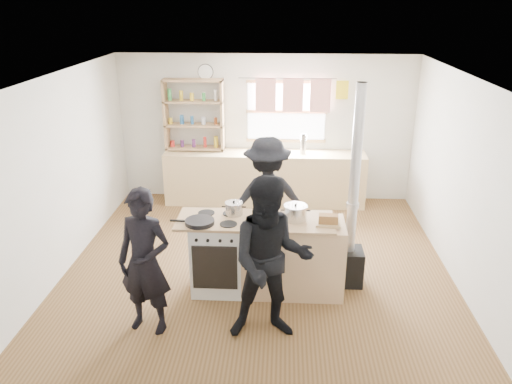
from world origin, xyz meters
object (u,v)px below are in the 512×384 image
at_px(cooking_island, 267,255).
at_px(person_far, 267,199).
at_px(stockpot_stove, 234,208).
at_px(bread_board, 328,220).
at_px(flue_heater, 350,235).
at_px(stockpot_counter, 295,213).
at_px(person_near_left, 145,262).
at_px(skillet_greens, 200,222).
at_px(thermos, 303,144).
at_px(roast_tray, 265,219).
at_px(person_near_right, 271,260).

bearing_deg(cooking_island, person_far, 92.50).
distance_m(stockpot_stove, person_far, 0.84).
relative_size(bread_board, flue_heater, 0.12).
bearing_deg(bread_board, cooking_island, 172.99).
distance_m(stockpot_counter, person_near_left, 1.80).
height_order(skillet_greens, bread_board, bread_board).
xyz_separation_m(bread_board, person_far, (-0.73, 0.95, -0.14)).
xyz_separation_m(stockpot_counter, person_near_left, (-1.56, -0.87, -0.22)).
distance_m(thermos, stockpot_counter, 2.75).
height_order(roast_tray, person_near_left, person_near_left).
bearing_deg(person_far, stockpot_counter, 101.79).
xyz_separation_m(skillet_greens, person_far, (0.74, 1.02, -0.11)).
bearing_deg(thermos, person_far, -105.64).
relative_size(roast_tray, stockpot_counter, 1.44).
height_order(bread_board, flue_heater, flue_heater).
relative_size(skillet_greens, person_far, 0.21).
bearing_deg(flue_heater, person_near_left, -154.98).
bearing_deg(flue_heater, bread_board, -136.76).
relative_size(stockpot_stove, bread_board, 0.73).
xyz_separation_m(thermos, skillet_greens, (-1.27, -2.92, -0.10)).
height_order(roast_tray, stockpot_counter, stockpot_counter).
height_order(cooking_island, stockpot_stove, stockpot_stove).
distance_m(cooking_island, roast_tray, 0.51).
bearing_deg(thermos, stockpot_stove, -108.93).
xyz_separation_m(bread_board, flue_heater, (0.31, 0.29, -0.32)).
relative_size(thermos, person_near_right, 0.18).
relative_size(stockpot_counter, person_near_right, 0.16).
bearing_deg(bread_board, skillet_greens, -177.37).
xyz_separation_m(roast_tray, bread_board, (0.72, -0.02, 0.01)).
distance_m(roast_tray, stockpot_stove, 0.43).
xyz_separation_m(person_near_right, person_far, (-0.10, 1.74, -0.04)).
distance_m(skillet_greens, bread_board, 1.47).
height_order(person_near_left, person_near_right, person_near_right).
height_order(skillet_greens, flue_heater, flue_heater).
distance_m(flue_heater, person_near_right, 1.45).
distance_m(cooking_island, stockpot_stove, 0.69).
bearing_deg(person_far, person_near_right, 82.08).
distance_m(cooking_island, stockpot_counter, 0.64).
relative_size(thermos, bread_board, 1.10).
bearing_deg(stockpot_counter, person_near_right, -106.00).
bearing_deg(person_far, person_near_left, 43.63).
bearing_deg(flue_heater, person_near_right, -130.97).
relative_size(thermos, flue_heater, 0.13).
height_order(person_near_left, person_far, person_far).
distance_m(person_near_left, person_far, 2.09).
bearing_deg(skillet_greens, thermos, 66.51).
bearing_deg(person_near_right, stockpot_counter, 68.35).
bearing_deg(person_near_right, cooking_island, 88.46).
bearing_deg(flue_heater, thermos, 101.13).
bearing_deg(thermos, stockpot_counter, -93.63).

